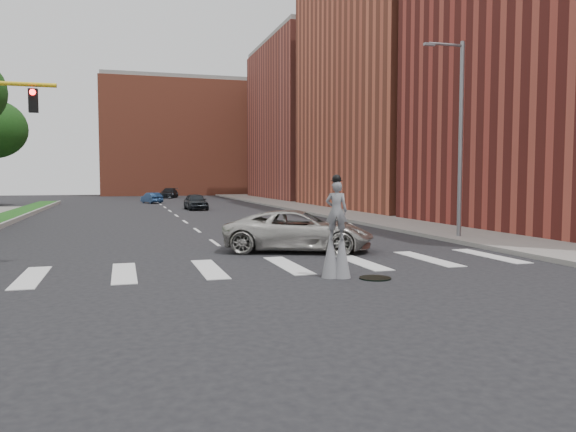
# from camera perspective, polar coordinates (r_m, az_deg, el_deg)

# --- Properties ---
(ground_plane) EXTENTS (160.00, 160.00, 0.00)m
(ground_plane) POSITION_cam_1_polar(r_m,az_deg,el_deg) (17.14, -3.23, -5.75)
(ground_plane) COLOR black
(ground_plane) RESTS_ON ground
(median_curb) EXTENTS (0.20, 60.00, 0.28)m
(median_curb) POSITION_cam_1_polar(r_m,az_deg,el_deg) (37.13, -26.66, -0.69)
(median_curb) COLOR gray
(median_curb) RESTS_ON ground
(sidewalk_right) EXTENTS (5.00, 90.00, 0.18)m
(sidewalk_right) POSITION_cam_1_polar(r_m,az_deg,el_deg) (44.65, 5.04, 0.38)
(sidewalk_right) COLOR slate
(sidewalk_right) RESTS_ON ground
(manhole) EXTENTS (0.90, 0.90, 0.04)m
(manhole) POSITION_cam_1_polar(r_m,az_deg,el_deg) (16.25, 8.85, -6.25)
(manhole) COLOR black
(manhole) RESTS_ON ground
(building_mid) EXTENTS (16.00, 22.00, 24.00)m
(building_mid) POSITION_cam_1_polar(r_m,az_deg,el_deg) (53.93, 12.80, 13.62)
(building_mid) COLOR #AB4E36
(building_mid) RESTS_ON ground
(building_far) EXTENTS (16.00, 22.00, 20.00)m
(building_far) POSITION_cam_1_polar(r_m,az_deg,el_deg) (75.38, 3.70, 9.40)
(building_far) COLOR #994438
(building_far) RESTS_ON ground
(building_backdrop) EXTENTS (26.00, 14.00, 18.00)m
(building_backdrop) POSITION_cam_1_polar(r_m,az_deg,el_deg) (95.15, -10.61, 7.61)
(building_backdrop) COLOR #AB4E36
(building_backdrop) RESTS_ON ground
(streetlight) EXTENTS (2.05, 0.20, 9.00)m
(streetlight) POSITION_cam_1_polar(r_m,az_deg,el_deg) (26.94, 16.98, 8.08)
(streetlight) COLOR slate
(streetlight) RESTS_ON ground
(stilt_performer) EXTENTS (0.81, 0.65, 2.97)m
(stilt_performer) POSITION_cam_1_polar(r_m,az_deg,el_deg) (16.15, 4.93, -2.20)
(stilt_performer) COLOR black
(stilt_performer) RESTS_ON ground
(suv_crossing) EXTENTS (6.35, 4.61, 1.61)m
(suv_crossing) POSITION_cam_1_polar(r_m,az_deg,el_deg) (21.86, 1.09, -1.50)
(suv_crossing) COLOR #B1AEA7
(suv_crossing) RESTS_ON ground
(car_near) EXTENTS (1.92, 4.31, 1.44)m
(car_near) POSITION_cam_1_polar(r_m,az_deg,el_deg) (50.10, -9.36, 1.45)
(car_near) COLOR black
(car_near) RESTS_ON ground
(car_mid) EXTENTS (2.36, 3.75, 1.17)m
(car_mid) POSITION_cam_1_polar(r_m,az_deg,el_deg) (63.40, -13.69, 1.79)
(car_mid) COLOR navy
(car_mid) RESTS_ON ground
(car_far) EXTENTS (3.16, 5.07, 1.37)m
(car_far) POSITION_cam_1_polar(r_m,az_deg,el_deg) (78.87, -12.00, 2.30)
(car_far) COLOR black
(car_far) RESTS_ON ground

